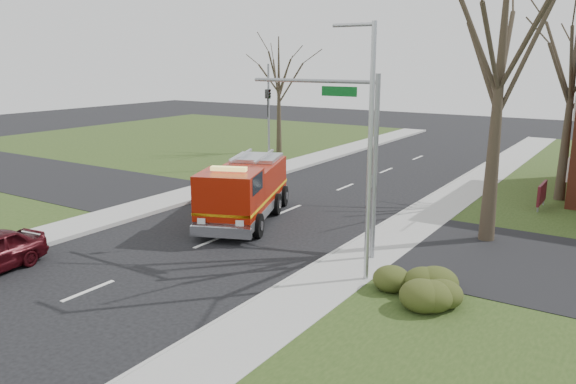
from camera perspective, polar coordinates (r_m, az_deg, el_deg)
The scene contains 12 objects.
ground at distance 23.26m, azimuth -7.88°, elevation -5.02°, with size 120.00×120.00×0.00m, color black.
sidewalk_right at distance 19.95m, azimuth 5.89°, elevation -7.88°, with size 2.40×80.00×0.15m, color gray.
sidewalk_left at distance 27.55m, azimuth -17.73°, elevation -2.47°, with size 2.40×80.00×0.15m, color gray.
health_center_sign at distance 30.10m, azimuth 24.39°, elevation -0.15°, with size 0.12×2.00×1.40m.
hedge_corner at distance 17.89m, azimuth 12.54°, elevation -8.96°, with size 2.80×2.00×0.90m, color #323C16.
bare_tree_near at distance 23.20m, azimuth 20.87°, elevation 12.83°, with size 6.00×6.00×12.00m.
bare_tree_far at distance 31.85m, azimuth 26.98°, elevation 10.49°, with size 5.25×5.25×10.50m.
bare_tree_left at distance 44.13m, azimuth -0.94°, elevation 11.09°, with size 4.50×4.50×9.00m.
traffic_signal_mast at distance 20.56m, azimuth 5.65°, elevation 6.10°, with size 5.29×0.18×6.80m.
streetlight_pole at distance 17.96m, azimuth 8.18°, elevation 4.49°, with size 1.48×0.16×8.40m.
utility_pole_far at distance 37.53m, azimuth -1.98°, elevation 7.54°, with size 0.14×0.14×7.00m, color gray.
fire_engine at distance 25.78m, azimuth -4.47°, elevation -0.03°, with size 5.04×7.73×2.95m.
Camera 1 is at (14.55, -16.64, 7.26)m, focal length 35.00 mm.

